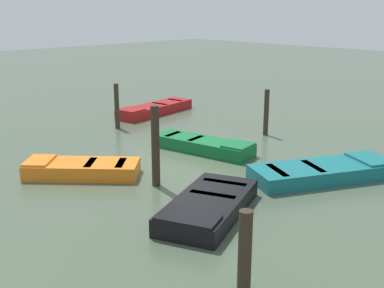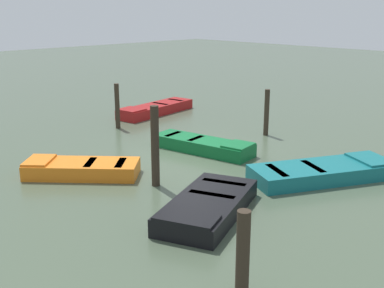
# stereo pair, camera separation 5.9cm
# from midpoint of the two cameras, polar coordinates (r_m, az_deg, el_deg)

# --- Properties ---
(ground_plane) EXTENTS (80.00, 80.00, 0.00)m
(ground_plane) POSITION_cam_midpoint_polar(r_m,az_deg,el_deg) (14.98, -0.11, -1.29)
(ground_plane) COLOR #475642
(rowboat_teal) EXTENTS (2.95, 4.06, 0.46)m
(rowboat_teal) POSITION_cam_midpoint_polar(r_m,az_deg,el_deg) (13.31, 15.29, -3.15)
(rowboat_teal) COLOR #14666B
(rowboat_teal) RESTS_ON ground_plane
(rowboat_green) EXTENTS (3.51, 1.60, 0.46)m
(rowboat_green) POSITION_cam_midpoint_polar(r_m,az_deg,el_deg) (15.25, 1.22, -0.12)
(rowboat_green) COLOR #0F602D
(rowboat_green) RESTS_ON ground_plane
(rowboat_red) EXTENTS (1.64, 3.99, 0.46)m
(rowboat_red) POSITION_cam_midpoint_polar(r_m,az_deg,el_deg) (20.77, -4.54, 4.20)
(rowboat_red) COLOR maroon
(rowboat_red) RESTS_ON ground_plane
(rowboat_orange) EXTENTS (2.98, 2.89, 0.46)m
(rowboat_orange) POSITION_cam_midpoint_polar(r_m,az_deg,el_deg) (13.40, -13.17, -2.86)
(rowboat_orange) COLOR orange
(rowboat_orange) RESTS_ON ground_plane
(rowboat_black) EXTENTS (2.48, 3.37, 0.46)m
(rowboat_black) POSITION_cam_midpoint_polar(r_m,az_deg,el_deg) (10.68, 1.82, -7.38)
(rowboat_black) COLOR black
(rowboat_black) RESTS_ON ground_plane
(mooring_piling_near_right) EXTENTS (0.21, 0.21, 2.10)m
(mooring_piling_near_right) POSITION_cam_midpoint_polar(r_m,az_deg,el_deg) (12.16, -4.52, -0.29)
(mooring_piling_near_right) COLOR #33281E
(mooring_piling_near_right) RESTS_ON ground_plane
(mooring_piling_far_right) EXTENTS (0.22, 0.22, 1.45)m
(mooring_piling_far_right) POSITION_cam_midpoint_polar(r_m,az_deg,el_deg) (7.76, 6.09, -12.83)
(mooring_piling_far_right) COLOR #33281E
(mooring_piling_far_right) RESTS_ON ground_plane
(mooring_piling_center) EXTENTS (0.18, 0.18, 1.71)m
(mooring_piling_center) POSITION_cam_midpoint_polar(r_m,az_deg,el_deg) (18.29, -9.05, 4.47)
(mooring_piling_center) COLOR #33281E
(mooring_piling_center) RESTS_ON ground_plane
(mooring_piling_far_left) EXTENTS (0.18, 0.18, 1.66)m
(mooring_piling_far_left) POSITION_cam_midpoint_polar(r_m,az_deg,el_deg) (17.29, 8.75, 3.74)
(mooring_piling_far_left) COLOR #33281E
(mooring_piling_far_left) RESTS_ON ground_plane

